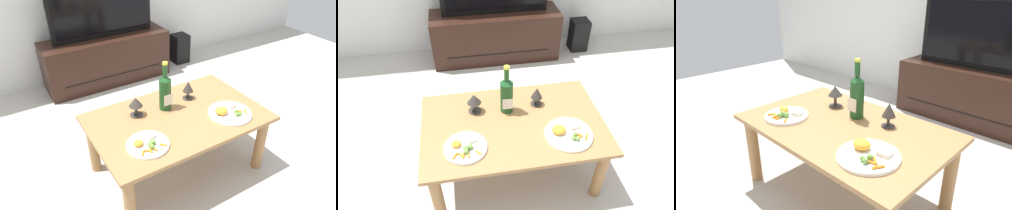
{
  "view_description": "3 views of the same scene",
  "coord_description": "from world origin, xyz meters",
  "views": [
    {
      "loc": [
        -0.92,
        -1.38,
        1.6
      ],
      "look_at": [
        -0.04,
        0.05,
        0.52
      ],
      "focal_mm": 33.25,
      "sensor_mm": 36.0,
      "label": 1
    },
    {
      "loc": [
        -0.28,
        -1.34,
        1.78
      ],
      "look_at": [
        -0.03,
        0.06,
        0.55
      ],
      "focal_mm": 32.81,
      "sensor_mm": 36.0,
      "label": 2
    },
    {
      "loc": [
        0.98,
        -1.0,
        1.14
      ],
      "look_at": [
        -0.04,
        0.04,
        0.54
      ],
      "focal_mm": 30.67,
      "sensor_mm": 36.0,
      "label": 3
    }
  ],
  "objects": [
    {
      "name": "dinner_plate_right",
      "position": [
        0.3,
        -0.16,
        0.46
      ],
      "size": [
        0.29,
        0.29,
        0.06
      ],
      "color": "white",
      "rests_on": "dining_table"
    },
    {
      "name": "goblet_left",
      "position": [
        -0.22,
        0.15,
        0.54
      ],
      "size": [
        0.09,
        0.09,
        0.13
      ],
      "color": "#38332D",
      "rests_on": "dining_table"
    },
    {
      "name": "tv_stand",
      "position": [
        0.11,
        1.51,
        0.25
      ],
      "size": [
        1.29,
        0.41,
        0.49
      ],
      "color": "black",
      "rests_on": "ground_plane"
    },
    {
      "name": "dinner_plate_left",
      "position": [
        -0.31,
        -0.16,
        0.46
      ],
      "size": [
        0.25,
        0.25,
        0.05
      ],
      "color": "white",
      "rests_on": "dining_table"
    },
    {
      "name": "dining_table",
      "position": [
        0.0,
        0.0,
        0.37
      ],
      "size": [
        1.13,
        0.71,
        0.45
      ],
      "color": "#9E7042",
      "rests_on": "ground_plane"
    },
    {
      "name": "floor_speaker",
      "position": [
        1.03,
        1.52,
        0.17
      ],
      "size": [
        0.18,
        0.18,
        0.34
      ],
      "primitive_type": "cube",
      "rotation": [
        0.0,
        0.0,
        -0.02
      ],
      "color": "black",
      "rests_on": "ground_plane"
    },
    {
      "name": "goblet_right",
      "position": [
        0.18,
        0.15,
        0.54
      ],
      "size": [
        0.07,
        0.07,
        0.13
      ],
      "color": "#38332D",
      "rests_on": "dining_table"
    },
    {
      "name": "wine_bottle",
      "position": [
        -0.02,
        0.12,
        0.58
      ],
      "size": [
        0.08,
        0.08,
        0.34
      ],
      "color": "#19471E",
      "rests_on": "dining_table"
    },
    {
      "name": "ground_plane",
      "position": [
        0.0,
        0.0,
        0.0
      ],
      "size": [
        6.4,
        6.4,
        0.0
      ],
      "primitive_type": "plane",
      "color": "#B7B2A8"
    }
  ]
}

